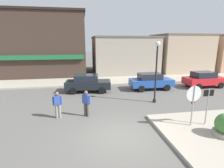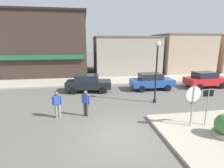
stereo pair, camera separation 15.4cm
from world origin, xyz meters
name	(u,v)px [view 2 (the right image)]	position (x,y,z in m)	size (l,w,h in m)	color
ground_plane	(120,136)	(0.00, 0.00, 0.00)	(160.00, 160.00, 0.00)	#5B5954
sidewalk_corner	(224,132)	(5.17, -0.56, 0.07)	(6.40, 4.80, 0.15)	#A89E8C
kerb_far	(99,81)	(0.00, 12.05, 0.07)	(80.00, 4.00, 0.15)	#A89E8C
stop_sign	(193,101)	(3.80, 0.19, 1.52)	(0.82, 0.07, 2.30)	#9E9EA3
one_way_sign	(207,104)	(4.60, 0.15, 1.33)	(0.60, 0.06, 2.10)	#9E9EA3
lamp_post	(157,63)	(3.54, 4.32, 2.96)	(0.36, 0.36, 4.54)	black
parked_car_nearest	(88,83)	(-1.29, 8.12, 0.81)	(4.15, 2.18, 1.56)	black
parked_car_second	(151,81)	(4.67, 7.94, 0.81)	(4.01, 1.90, 1.56)	#234C9E
parked_car_third	(205,79)	(10.26, 7.87, 0.81)	(4.07, 2.01, 1.56)	red
pedestrian_crossing_near	(86,103)	(-1.56, 2.61, 0.87)	(0.52, 0.37, 1.61)	#4C473D
pedestrian_crossing_far	(57,104)	(-3.23, 2.65, 0.87)	(0.56, 0.25, 1.61)	gray
building_corner_shop	(51,45)	(-6.21, 18.87, 4.09)	(10.19, 10.16, 8.17)	#3D2D26
building_storefront_left_near	(124,55)	(4.26, 17.82, 2.60)	(8.78, 7.81, 5.19)	#9E9384
building_storefront_left_mid	(181,53)	(12.88, 17.13, 2.77)	(7.41, 6.45, 5.54)	tan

